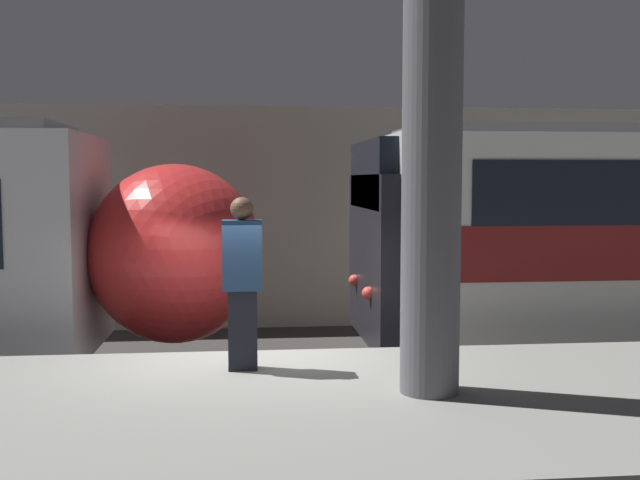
{
  "coord_description": "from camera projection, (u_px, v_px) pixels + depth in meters",
  "views": [
    {
      "loc": [
        -0.03,
        -8.0,
        2.93
      ],
      "look_at": [
        0.88,
        1.04,
        2.19
      ],
      "focal_mm": 42.0,
      "sensor_mm": 36.0,
      "label": 1
    }
  ],
  "objects": [
    {
      "name": "ground_plane",
      "position": [
        249.0,
        448.0,
        8.17
      ],
      "size": [
        120.0,
        120.0,
        0.0
      ],
      "primitive_type": "plane",
      "color": "#33302D"
    },
    {
      "name": "platform",
      "position": [
        250.0,
        463.0,
        6.31
      ],
      "size": [
        40.0,
        3.68,
        1.08
      ],
      "color": "slate",
      "rests_on": "ground"
    },
    {
      "name": "station_rear_barrier",
      "position": [
        246.0,
        218.0,
        14.68
      ],
      "size": [
        50.0,
        0.15,
        4.35
      ],
      "color": "#B2AD9E",
      "rests_on": "ground"
    },
    {
      "name": "support_pillar_near",
      "position": [
        432.0,
        182.0,
        6.37
      ],
      "size": [
        0.51,
        0.51,
        3.66
      ],
      "color": "#56565B",
      "rests_on": "platform"
    },
    {
      "name": "person_waiting",
      "position": [
        242.0,
        279.0,
        7.23
      ],
      "size": [
        0.38,
        0.24,
        1.68
      ],
      "color": "black",
      "rests_on": "platform"
    }
  ]
}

